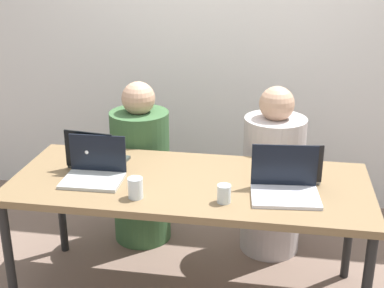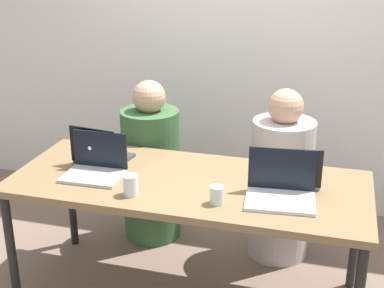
{
  "view_description": "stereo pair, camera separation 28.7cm",
  "coord_description": "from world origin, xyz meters",
  "px_view_note": "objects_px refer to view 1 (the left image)",
  "views": [
    {
      "loc": [
        0.45,
        -2.56,
        1.94
      ],
      "look_at": [
        0.0,
        0.08,
        0.92
      ],
      "focal_mm": 50.0,
      "sensor_mm": 36.0,
      "label": 1
    },
    {
      "loc": [
        0.72,
        -2.5,
        1.94
      ],
      "look_at": [
        0.0,
        0.08,
        0.92
      ],
      "focal_mm": 50.0,
      "sensor_mm": 36.0,
      "label": 2
    }
  ],
  "objects_px": {
    "water_glass_right": "(224,195)",
    "water_glass_left": "(136,189)",
    "person_on_left": "(141,172)",
    "person_on_right": "(272,180)",
    "laptop_back_right": "(292,171)",
    "laptop_front_right": "(285,185)",
    "laptop_front_left": "(94,171)",
    "laptop_back_left": "(96,158)"
  },
  "relations": [
    {
      "from": "laptop_front_right",
      "to": "water_glass_left",
      "type": "height_order",
      "value": "laptop_front_right"
    },
    {
      "from": "person_on_right",
      "to": "water_glass_left",
      "type": "xyz_separation_m",
      "value": [
        -0.67,
        -0.85,
        0.29
      ]
    },
    {
      "from": "laptop_front_left",
      "to": "laptop_back_left",
      "type": "distance_m",
      "value": 0.18
    },
    {
      "from": "laptop_back_right",
      "to": "water_glass_right",
      "type": "distance_m",
      "value": 0.47
    },
    {
      "from": "laptop_back_right",
      "to": "laptop_back_left",
      "type": "bearing_deg",
      "value": -9.1
    },
    {
      "from": "laptop_front_right",
      "to": "water_glass_left",
      "type": "bearing_deg",
      "value": -173.43
    },
    {
      "from": "person_on_left",
      "to": "laptop_front_left",
      "type": "relative_size",
      "value": 3.48
    },
    {
      "from": "person_on_left",
      "to": "laptop_front_left",
      "type": "height_order",
      "value": "person_on_left"
    },
    {
      "from": "person_on_right",
      "to": "laptop_back_left",
      "type": "relative_size",
      "value": 3.54
    },
    {
      "from": "laptop_front_left",
      "to": "water_glass_left",
      "type": "bearing_deg",
      "value": -34.2
    },
    {
      "from": "person_on_left",
      "to": "person_on_right",
      "type": "distance_m",
      "value": 0.87
    },
    {
      "from": "laptop_front_right",
      "to": "water_glass_right",
      "type": "relative_size",
      "value": 3.93
    },
    {
      "from": "laptop_front_left",
      "to": "water_glass_left",
      "type": "distance_m",
      "value": 0.33
    },
    {
      "from": "person_on_right",
      "to": "water_glass_right",
      "type": "height_order",
      "value": "person_on_right"
    },
    {
      "from": "person_on_right",
      "to": "person_on_left",
      "type": "bearing_deg",
      "value": -0.23
    },
    {
      "from": "water_glass_right",
      "to": "person_on_left",
      "type": "bearing_deg",
      "value": 127.82
    },
    {
      "from": "laptop_back_right",
      "to": "laptop_front_right",
      "type": "distance_m",
      "value": 0.2
    },
    {
      "from": "laptop_front_left",
      "to": "water_glass_left",
      "type": "relative_size",
      "value": 3.0
    },
    {
      "from": "person_on_left",
      "to": "water_glass_left",
      "type": "bearing_deg",
      "value": 99.19
    },
    {
      "from": "person_on_left",
      "to": "laptop_back_left",
      "type": "distance_m",
      "value": 0.59
    },
    {
      "from": "laptop_front_right",
      "to": "water_glass_right",
      "type": "distance_m",
      "value": 0.32
    },
    {
      "from": "laptop_back_right",
      "to": "laptop_front_left",
      "type": "distance_m",
      "value": 1.06
    },
    {
      "from": "person_on_left",
      "to": "water_glass_left",
      "type": "xyz_separation_m",
      "value": [
        0.21,
        -0.85,
        0.29
      ]
    },
    {
      "from": "person_on_left",
      "to": "water_glass_left",
      "type": "height_order",
      "value": "person_on_left"
    },
    {
      "from": "laptop_back_right",
      "to": "water_glass_right",
      "type": "height_order",
      "value": "laptop_back_right"
    },
    {
      "from": "laptop_front_right",
      "to": "water_glass_right",
      "type": "bearing_deg",
      "value": -161.1
    },
    {
      "from": "person_on_right",
      "to": "laptop_back_left",
      "type": "xyz_separation_m",
      "value": [
        -0.99,
        -0.5,
        0.29
      ]
    },
    {
      "from": "person_on_left",
      "to": "laptop_back_right",
      "type": "xyz_separation_m",
      "value": [
        0.97,
        -0.5,
        0.29
      ]
    },
    {
      "from": "laptop_back_left",
      "to": "water_glass_right",
      "type": "distance_m",
      "value": 0.83
    },
    {
      "from": "water_glass_right",
      "to": "water_glass_left",
      "type": "bearing_deg",
      "value": -176.89
    },
    {
      "from": "laptop_back_right",
      "to": "laptop_front_left",
      "type": "relative_size",
      "value": 1.01
    },
    {
      "from": "person_on_left",
      "to": "laptop_front_left",
      "type": "xyz_separation_m",
      "value": [
        -0.07,
        -0.68,
        0.29
      ]
    },
    {
      "from": "laptop_back_right",
      "to": "water_glass_right",
      "type": "relative_size",
      "value": 3.51
    },
    {
      "from": "person_on_right",
      "to": "laptop_front_right",
      "type": "bearing_deg",
      "value": 95.19
    },
    {
      "from": "laptop_front_left",
      "to": "water_glass_right",
      "type": "xyz_separation_m",
      "value": [
        0.72,
        -0.15,
        -0.01
      ]
    },
    {
      "from": "laptop_front_left",
      "to": "laptop_back_right",
      "type": "bearing_deg",
      "value": 8.25
    },
    {
      "from": "person_on_left",
      "to": "water_glass_right",
      "type": "xyz_separation_m",
      "value": [
        0.65,
        -0.83,
        0.28
      ]
    },
    {
      "from": "laptop_back_left",
      "to": "water_glass_right",
      "type": "bearing_deg",
      "value": 164.27
    },
    {
      "from": "person_on_left",
      "to": "laptop_back_left",
      "type": "xyz_separation_m",
      "value": [
        -0.12,
        -0.5,
        0.29
      ]
    },
    {
      "from": "laptop_back_right",
      "to": "water_glass_left",
      "type": "xyz_separation_m",
      "value": [
        -0.77,
        -0.36,
        -0.0
      ]
    },
    {
      "from": "laptop_front_left",
      "to": "laptop_front_right",
      "type": "bearing_deg",
      "value": -2.58
    },
    {
      "from": "person_on_right",
      "to": "laptop_back_right",
      "type": "distance_m",
      "value": 0.59
    }
  ]
}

